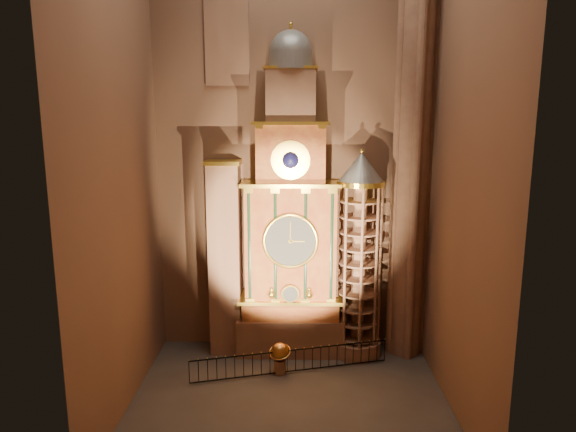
{
  "coord_description": "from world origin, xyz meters",
  "views": [
    {
      "loc": [
        0.25,
        -20.71,
        12.36
      ],
      "look_at": [
        -0.1,
        3.0,
        7.76
      ],
      "focal_mm": 32.0,
      "sensor_mm": 36.0,
      "label": 1
    }
  ],
  "objects_px": {
    "astronomical_clock": "(291,229)",
    "portrait_tower": "(225,258)",
    "iron_railing": "(291,361)",
    "celestial_globe": "(280,355)",
    "stair_turret": "(359,258)"
  },
  "relations": [
    {
      "from": "portrait_tower",
      "to": "stair_turret",
      "type": "relative_size",
      "value": 0.94
    },
    {
      "from": "celestial_globe",
      "to": "iron_railing",
      "type": "xyz_separation_m",
      "value": [
        0.56,
        0.0,
        -0.3
      ]
    },
    {
      "from": "stair_turret",
      "to": "iron_railing",
      "type": "height_order",
      "value": "stair_turret"
    },
    {
      "from": "celestial_globe",
      "to": "iron_railing",
      "type": "relative_size",
      "value": 0.16
    },
    {
      "from": "astronomical_clock",
      "to": "portrait_tower",
      "type": "distance_m",
      "value": 3.73
    },
    {
      "from": "portrait_tower",
      "to": "iron_railing",
      "type": "relative_size",
      "value": 1.07
    },
    {
      "from": "portrait_tower",
      "to": "celestial_globe",
      "type": "relative_size",
      "value": 6.55
    },
    {
      "from": "astronomical_clock",
      "to": "celestial_globe",
      "type": "height_order",
      "value": "astronomical_clock"
    },
    {
      "from": "celestial_globe",
      "to": "iron_railing",
      "type": "height_order",
      "value": "celestial_globe"
    },
    {
      "from": "celestial_globe",
      "to": "portrait_tower",
      "type": "bearing_deg",
      "value": 139.6
    },
    {
      "from": "astronomical_clock",
      "to": "portrait_tower",
      "type": "height_order",
      "value": "astronomical_clock"
    },
    {
      "from": "astronomical_clock",
      "to": "celestial_globe",
      "type": "relative_size",
      "value": 10.73
    },
    {
      "from": "celestial_globe",
      "to": "astronomical_clock",
      "type": "bearing_deg",
      "value": 78.58
    },
    {
      "from": "stair_turret",
      "to": "astronomical_clock",
      "type": "bearing_deg",
      "value": 175.7
    },
    {
      "from": "astronomical_clock",
      "to": "iron_railing",
      "type": "bearing_deg",
      "value": -88.39
    }
  ]
}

